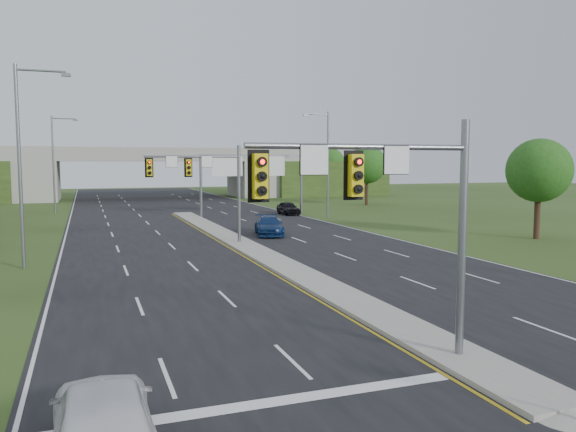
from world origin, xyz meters
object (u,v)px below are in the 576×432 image
(signal_mast_near, at_px, (396,202))
(car_far_c, at_px, (288,208))
(overpass, at_px, (152,176))
(car_white, at_px, (103,419))
(car_far_b, at_px, (269,226))
(signal_mast_far, at_px, (207,178))
(sign_gantry, at_px, (251,168))

(signal_mast_near, height_order, car_far_c, signal_mast_near)
(overpass, distance_m, car_white, 83.07)
(car_far_b, bearing_deg, car_far_c, 77.54)
(overpass, height_order, car_white, overpass)
(car_white, distance_m, car_far_b, 34.18)
(signal_mast_near, xyz_separation_m, car_white, (-7.76, -2.35, -3.87))
(signal_mast_near, bearing_deg, signal_mast_far, 90.00)
(signal_mast_far, xyz_separation_m, car_white, (-7.76, -27.35, -3.87))
(signal_mast_near, bearing_deg, car_far_c, 73.66)
(overpass, xyz_separation_m, car_far_c, (11.00, -34.83, -2.82))
(signal_mast_near, xyz_separation_m, car_far_b, (5.76, 29.05, -3.96))
(signal_mast_near, distance_m, car_white, 8.98)
(signal_mast_near, relative_size, signal_mast_far, 1.00)
(sign_gantry, distance_m, car_far_b, 16.87)
(sign_gantry, height_order, car_white, sign_gantry)
(signal_mast_near, xyz_separation_m, signal_mast_far, (0.00, 25.00, 0.00))
(sign_gantry, bearing_deg, signal_mast_far, -114.11)
(sign_gantry, xyz_separation_m, car_far_b, (-3.19, -15.95, -4.48))
(signal_mast_near, xyz_separation_m, car_far_c, (13.26, 45.25, -3.99))
(car_far_b, xyz_separation_m, car_far_c, (7.50, 16.20, -0.02))
(signal_mast_near, height_order, overpass, overpass)
(car_white, bearing_deg, overpass, -96.87)
(sign_gantry, xyz_separation_m, overpass, (-6.68, 35.08, -1.69))
(overpass, distance_m, car_far_b, 51.22)
(signal_mast_far, distance_m, car_far_c, 24.53)
(car_far_c, bearing_deg, signal_mast_near, -105.44)
(car_far_b, bearing_deg, signal_mast_near, -88.84)
(sign_gantry, bearing_deg, overpass, 100.79)
(overpass, relative_size, car_white, 16.32)
(signal_mast_far, relative_size, car_white, 1.43)
(car_white, bearing_deg, signal_mast_far, -105.77)
(signal_mast_far, bearing_deg, car_white, -105.84)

